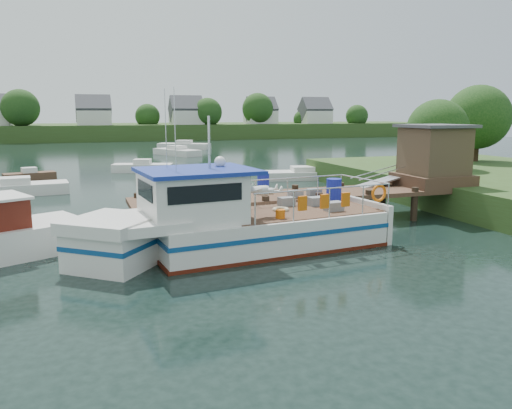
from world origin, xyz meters
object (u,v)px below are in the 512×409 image
object	(u,v)px
moored_rowboat	(30,176)
moored_a	(16,188)
moored_d	(177,152)
moored_b	(143,167)
lobster_boat	(232,224)
moored_far	(184,146)
dock	(391,171)
moored_c	(303,174)

from	to	relation	value
moored_rowboat	moored_a	world-z (taller)	moored_a
moored_d	moored_b	bearing A→B (deg)	-105.39
moored_a	moored_b	size ratio (longest dim) A/B	1.17
lobster_boat	moored_b	distance (m)	26.94
moored_far	dock	bearing A→B (deg)	-75.26
moored_b	lobster_boat	bearing A→B (deg)	-107.27
lobster_boat	dock	bearing A→B (deg)	16.02
moored_far	moored_d	world-z (taller)	moored_far
moored_d	lobster_boat	bearing A→B (deg)	-93.13
moored_c	moored_a	bearing A→B (deg)	-155.48
moored_rowboat	moored_b	size ratio (longest dim) A/B	0.71
moored_rowboat	moored_far	size ratio (longest dim) A/B	0.50
moored_c	moored_b	bearing A→B (deg)	162.64
lobster_boat	moored_c	world-z (taller)	lobster_boat
moored_rowboat	moored_c	distance (m)	20.62
dock	moored_d	bearing A→B (deg)	94.59
lobster_boat	moored_a	bearing A→B (deg)	112.07
moored_far	moored_rowboat	bearing A→B (deg)	-105.69
dock	moored_b	world-z (taller)	dock
lobster_boat	moored_rowboat	distance (m)	25.15
dock	lobster_boat	xyz separation A→B (m)	(-9.21, -3.69, -1.18)
moored_b	moored_a	bearing A→B (deg)	-149.07
dock	moored_c	bearing A→B (deg)	82.43
moored_far	moored_c	distance (m)	36.19
dock	moored_rowboat	distance (m)	26.84
moored_c	dock	bearing A→B (deg)	-75.85
moored_rowboat	lobster_boat	bearing A→B (deg)	-54.58
lobster_boat	moored_a	size ratio (longest dim) A/B	1.98
moored_rowboat	moored_d	xyz separation A→B (m)	(14.75, 19.82, 0.05)
moored_b	moored_c	xyz separation A→B (m)	(11.12, -9.03, -0.04)
moored_d	moored_c	bearing A→B (deg)	-73.97
moored_d	moored_rowboat	bearing A→B (deg)	-121.88
moored_a	moored_b	world-z (taller)	same
moored_c	lobster_boat	bearing A→B (deg)	-100.07
lobster_boat	moored_far	world-z (taller)	lobster_boat
moored_a	moored_d	world-z (taller)	moored_d
dock	moored_rowboat	bearing A→B (deg)	132.05
lobster_boat	moored_b	world-z (taller)	lobster_boat
lobster_boat	moored_d	bearing A→B (deg)	76.30
dock	moored_a	world-z (taller)	dock
moored_far	moored_d	distance (m)	11.07
moored_far	moored_b	xyz separation A→B (m)	(-9.06, -27.11, -0.05)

